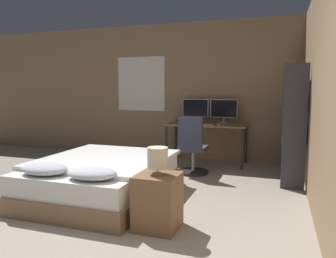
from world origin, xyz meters
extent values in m
plane|color=#9E9384|center=(0.00, 0.00, 0.00)|extent=(20.00, 20.00, 0.00)
cube|color=#8E7051|center=(0.00, 4.09, 1.35)|extent=(12.00, 0.06, 2.70)
cube|color=silver|center=(-1.13, 4.05, 1.51)|extent=(1.05, 0.01, 1.11)
cube|color=black|center=(-1.13, 4.06, 1.51)|extent=(0.97, 0.01, 1.03)
cube|color=#8E7051|center=(2.05, 1.50, 1.35)|extent=(0.06, 12.00, 2.70)
cube|color=#846647|center=(-0.50, 1.32, 0.11)|extent=(1.50, 1.94, 0.22)
cube|color=white|center=(-0.50, 1.32, 0.34)|extent=(1.44, 1.88, 0.23)
cube|color=white|center=(-0.50, 1.44, 0.48)|extent=(1.54, 1.63, 0.05)
ellipsoid|color=silver|center=(-0.80, 0.60, 0.52)|extent=(0.55, 0.38, 0.13)
ellipsoid|color=silver|center=(-0.20, 0.60, 0.52)|extent=(0.55, 0.38, 0.13)
cube|color=brown|center=(0.52, 0.65, 0.28)|extent=(0.42, 0.42, 0.55)
cylinder|color=gray|center=(0.52, 0.65, 0.56)|extent=(0.10, 0.10, 0.01)
cylinder|color=gray|center=(0.52, 0.65, 0.59)|extent=(0.02, 0.02, 0.05)
cylinder|color=beige|center=(0.52, 0.65, 0.72)|extent=(0.20, 0.20, 0.21)
cube|color=#846042|center=(0.36, 3.68, 0.74)|extent=(1.49, 0.69, 0.03)
cylinder|color=#2D2D33|center=(-0.34, 3.39, 0.36)|extent=(0.05, 0.05, 0.72)
cylinder|color=#2D2D33|center=(1.05, 3.39, 0.36)|extent=(0.05, 0.05, 0.72)
cylinder|color=#2D2D33|center=(-0.34, 3.97, 0.36)|extent=(0.05, 0.05, 0.72)
cylinder|color=#2D2D33|center=(1.05, 3.97, 0.36)|extent=(0.05, 0.05, 0.72)
cylinder|color=#B7B7BC|center=(0.08, 3.92, 0.76)|extent=(0.16, 0.16, 0.01)
cylinder|color=#B7B7BC|center=(0.08, 3.92, 0.81)|extent=(0.03, 0.03, 0.09)
cube|color=#B7B7BC|center=(0.08, 3.92, 1.03)|extent=(0.51, 0.03, 0.35)
cube|color=black|center=(0.08, 3.91, 1.03)|extent=(0.48, 0.00, 0.32)
cylinder|color=#B7B7BC|center=(0.63, 3.92, 0.76)|extent=(0.16, 0.16, 0.01)
cylinder|color=#B7B7BC|center=(0.63, 3.92, 0.81)|extent=(0.03, 0.03, 0.09)
cube|color=#B7B7BC|center=(0.63, 3.92, 1.03)|extent=(0.51, 0.03, 0.35)
cube|color=black|center=(0.63, 3.91, 1.03)|extent=(0.48, 0.00, 0.32)
cube|color=#B7B7BC|center=(0.36, 3.44, 0.76)|extent=(0.36, 0.13, 0.02)
ellipsoid|color=#B7B7BC|center=(0.62, 3.44, 0.77)|extent=(0.07, 0.05, 0.04)
cylinder|color=black|center=(0.30, 2.90, 0.02)|extent=(0.52, 0.52, 0.04)
cylinder|color=gray|center=(0.30, 2.90, 0.21)|extent=(0.05, 0.05, 0.34)
cube|color=#33384C|center=(0.30, 2.90, 0.42)|extent=(0.43, 0.43, 0.07)
cube|color=#33384C|center=(0.30, 2.71, 0.70)|extent=(0.39, 0.05, 0.50)
cube|color=#333338|center=(1.84, 2.47, 0.87)|extent=(0.31, 0.02, 1.75)
cube|color=#333338|center=(1.84, 3.32, 0.87)|extent=(0.31, 0.02, 1.75)
cube|color=#333338|center=(1.84, 2.89, 0.61)|extent=(0.31, 0.83, 0.02)
cube|color=#333338|center=(1.84, 2.89, 1.08)|extent=(0.31, 0.83, 0.02)
cube|color=#333338|center=(1.84, 2.89, 1.54)|extent=(0.31, 0.83, 0.02)
cube|color=gold|center=(1.84, 2.50, 0.75)|extent=(0.26, 0.03, 0.26)
cube|color=teal|center=(1.84, 2.54, 0.75)|extent=(0.26, 0.03, 0.26)
cube|color=#B2332D|center=(1.84, 2.58, 0.72)|extent=(0.26, 0.04, 0.19)
cube|color=gold|center=(1.84, 2.62, 0.71)|extent=(0.26, 0.02, 0.18)
cube|color=orange|center=(1.84, 2.66, 0.73)|extent=(0.26, 0.03, 0.22)
cube|color=#337042|center=(1.84, 2.71, 0.72)|extent=(0.26, 0.04, 0.19)
cube|color=#7A387F|center=(1.84, 2.75, 0.71)|extent=(0.26, 0.02, 0.17)
cube|color=#B2332D|center=(1.84, 2.51, 1.19)|extent=(0.26, 0.03, 0.20)
cube|color=#BCB29E|center=(1.84, 2.56, 1.21)|extent=(0.26, 0.04, 0.24)
cube|color=#2D4784|center=(1.84, 2.61, 1.19)|extent=(0.26, 0.03, 0.19)
cube|color=#BCB29E|center=(1.84, 2.65, 1.20)|extent=(0.26, 0.04, 0.22)
cube|color=gold|center=(1.84, 2.70, 1.19)|extent=(0.26, 0.03, 0.19)
camera|label=1|loc=(1.64, -2.31, 1.39)|focal=35.00mm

